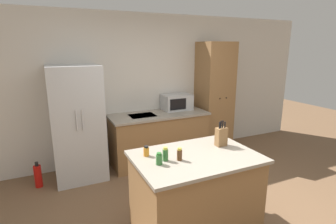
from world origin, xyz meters
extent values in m
cube|color=beige|center=(0.00, 2.33, 1.30)|extent=(7.20, 0.06, 2.60)
cube|color=#B7BABC|center=(-1.20, 1.94, 0.88)|extent=(0.75, 0.71, 1.77)
cylinder|color=silver|center=(-1.24, 1.57, 1.03)|extent=(0.02, 0.02, 0.30)
cylinder|color=silver|center=(-1.16, 1.57, 1.03)|extent=(0.02, 0.02, 0.30)
cube|color=olive|center=(0.17, 1.96, 0.43)|extent=(1.69, 0.67, 0.85)
cube|color=gray|center=(0.17, 1.96, 0.87)|extent=(1.73, 0.71, 0.03)
cube|color=#9EA0A3|center=(-0.13, 1.96, 0.88)|extent=(0.44, 0.34, 0.01)
cube|color=olive|center=(1.37, 2.02, 1.06)|extent=(0.60, 0.55, 2.12)
sphere|color=black|center=(1.30, 1.74, 1.10)|extent=(0.02, 0.02, 0.02)
sphere|color=black|center=(1.45, 1.74, 1.10)|extent=(0.02, 0.02, 0.02)
cube|color=olive|center=(-0.21, 0.07, 0.44)|extent=(1.25, 0.84, 0.87)
cube|color=gray|center=(-0.21, 0.07, 0.89)|extent=(1.31, 0.90, 0.03)
cube|color=#B2B5B7|center=(0.59, 2.10, 1.03)|extent=(0.53, 0.36, 0.28)
cube|color=black|center=(0.53, 1.92, 1.03)|extent=(0.32, 0.01, 0.20)
cube|color=olive|center=(0.20, 0.19, 1.02)|extent=(0.13, 0.09, 0.21)
cylinder|color=black|center=(0.16, 0.18, 1.16)|extent=(0.02, 0.02, 0.08)
cylinder|color=black|center=(0.19, 0.19, 1.17)|extent=(0.02, 0.02, 0.09)
cylinder|color=black|center=(0.21, 0.19, 1.17)|extent=(0.02, 0.02, 0.09)
cylinder|color=black|center=(0.24, 0.18, 1.16)|extent=(0.02, 0.02, 0.07)
cylinder|color=orange|center=(-0.69, 0.28, 0.95)|extent=(0.06, 0.06, 0.09)
cylinder|color=black|center=(-0.69, 0.28, 1.01)|extent=(0.05, 0.05, 0.02)
cylinder|color=#337033|center=(-0.56, 0.08, 0.97)|extent=(0.06, 0.06, 0.12)
cylinder|color=#E5DB4C|center=(-0.56, 0.08, 1.04)|extent=(0.04, 0.04, 0.03)
cylinder|color=#563319|center=(-0.42, 0.03, 0.96)|extent=(0.05, 0.05, 0.11)
cylinder|color=#E5DB4C|center=(-0.42, 0.03, 1.03)|extent=(0.04, 0.04, 0.02)
cylinder|color=#337033|center=(-0.65, 0.03, 0.96)|extent=(0.06, 0.06, 0.10)
cylinder|color=#286628|center=(-0.65, 0.03, 1.02)|extent=(0.05, 0.05, 0.02)
cylinder|color=red|center=(-1.82, 1.86, 0.17)|extent=(0.11, 0.11, 0.33)
cylinder|color=black|center=(-1.82, 1.86, 0.36)|extent=(0.05, 0.05, 0.06)
camera|label=1|loc=(-1.57, -2.15, 2.02)|focal=28.00mm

